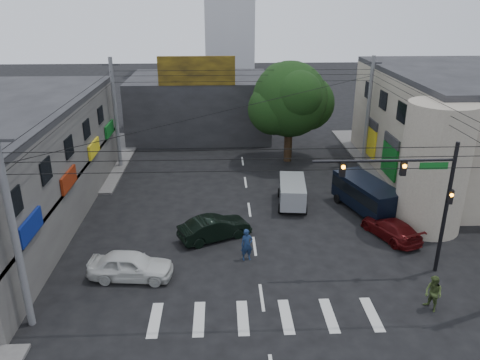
{
  "coord_description": "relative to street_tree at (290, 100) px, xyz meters",
  "views": [
    {
      "loc": [
        -1.86,
        -22.02,
        13.83
      ],
      "look_at": [
        -0.77,
        4.0,
        3.41
      ],
      "focal_mm": 35.0,
      "sensor_mm": 36.0,
      "label": 1
    }
  ],
  "objects": [
    {
      "name": "building_right",
      "position": [
        14.0,
        -4.0,
        -1.47
      ],
      "size": [
        14.0,
        18.0,
        8.0
      ],
      "primitive_type": "cube",
      "color": "gray",
      "rests_on": "ground"
    },
    {
      "name": "sidewalk_far_right",
      "position": [
        14.0,
        1.0,
        -5.4
      ],
      "size": [
        16.0,
        16.0,
        0.15
      ],
      "primitive_type": "cube",
      "color": "#514F4C",
      "rests_on": "ground"
    },
    {
      "name": "traffic_gantry",
      "position": [
        3.82,
        -18.0,
        -0.64
      ],
      "size": [
        7.1,
        0.35,
        7.2
      ],
      "color": "black",
      "rests_on": "ground"
    },
    {
      "name": "dark_sedan",
      "position": [
        -6.34,
        -13.97,
        -4.76
      ],
      "size": [
        4.82,
        5.5,
        1.43
      ],
      "primitive_type": "imported",
      "rotation": [
        0.0,
        0.0,
        2.0
      ],
      "color": "black",
      "rests_on": "ground"
    },
    {
      "name": "ground",
      "position": [
        -4.0,
        -17.0,
        -5.47
      ],
      "size": [
        160.0,
        160.0,
        0.0
      ],
      "primitive_type": "plane",
      "color": "black",
      "rests_on": "ground"
    },
    {
      "name": "building_far",
      "position": [
        -8.0,
        9.0,
        -2.47
      ],
      "size": [
        14.0,
        10.0,
        6.0
      ],
      "primitive_type": "cube",
      "color": "#232326",
      "rests_on": "ground"
    },
    {
      "name": "corner_column",
      "position": [
        7.0,
        -13.0,
        -1.47
      ],
      "size": [
        4.0,
        4.0,
        8.0
      ],
      "primitive_type": "cylinder",
      "color": "gray",
      "rests_on": "ground"
    },
    {
      "name": "utility_pole_far_left",
      "position": [
        -14.5,
        -1.0,
        -0.87
      ],
      "size": [
        0.32,
        0.32,
        9.2
      ],
      "primitive_type": "cylinder",
      "color": "#59595B",
      "rests_on": "ground"
    },
    {
      "name": "pedestrian_olive",
      "position": [
        3.86,
        -21.26,
        -4.58
      ],
      "size": [
        1.38,
        1.33,
        1.78
      ],
      "primitive_type": "imported",
      "rotation": [
        0.0,
        0.0,
        -1.15
      ],
      "color": "#3A4A22",
      "rests_on": "ground"
    },
    {
      "name": "maroon_sedan",
      "position": [
        4.32,
        -14.28,
        -4.86
      ],
      "size": [
        4.63,
        5.4,
        1.22
      ],
      "primitive_type": "imported",
      "rotation": [
        0.0,
        0.0,
        3.52
      ],
      "color": "#4A0A0B",
      "rests_on": "ground"
    },
    {
      "name": "utility_pole_near_left",
      "position": [
        -14.5,
        -21.5,
        -0.87
      ],
      "size": [
        0.32,
        0.32,
        9.2
      ],
      "primitive_type": "cylinder",
      "color": "#59595B",
      "rests_on": "ground"
    },
    {
      "name": "traffic_officer",
      "position": [
        -4.54,
        -16.44,
        -4.55
      ],
      "size": [
        0.85,
        0.7,
        1.85
      ],
      "primitive_type": "imported",
      "rotation": [
        0.0,
        0.0,
        0.2
      ],
      "color": "#142648",
      "rests_on": "ground"
    },
    {
      "name": "silver_minivan",
      "position": [
        -0.98,
        -9.34,
        -4.59
      ],
      "size": [
        4.45,
        2.59,
        1.76
      ],
      "primitive_type": null,
      "rotation": [
        0.0,
        0.0,
        1.46
      ],
      "color": "#A7ABB0",
      "rests_on": "ground"
    },
    {
      "name": "billboard",
      "position": [
        -8.0,
        4.1,
        1.83
      ],
      "size": [
        7.0,
        0.3,
        2.6
      ],
      "primitive_type": "cube",
      "color": "olive",
      "rests_on": "building_far"
    },
    {
      "name": "navy_van",
      "position": [
        3.84,
        -10.6,
        -4.38
      ],
      "size": [
        6.67,
        5.2,
        2.2
      ],
      "primitive_type": null,
      "rotation": [
        0.0,
        0.0,
        1.87
      ],
      "color": "black",
      "rests_on": "ground"
    },
    {
      "name": "utility_pole_far_right",
      "position": [
        6.5,
        -1.0,
        -0.87
      ],
      "size": [
        0.32,
        0.32,
        9.2
      ],
      "primitive_type": "cylinder",
      "color": "#59595B",
      "rests_on": "ground"
    },
    {
      "name": "sidewalk_far_left",
      "position": [
        -22.0,
        1.0,
        -5.4
      ],
      "size": [
        16.0,
        16.0,
        0.15
      ],
      "primitive_type": "cube",
      "color": "#514F4C",
      "rests_on": "ground"
    },
    {
      "name": "white_compact",
      "position": [
        -10.64,
        -18.0,
        -4.73
      ],
      "size": [
        2.59,
        4.68,
        1.48
      ],
      "primitive_type": "imported",
      "rotation": [
        0.0,
        0.0,
        1.47
      ],
      "color": "silver",
      "rests_on": "ground"
    },
    {
      "name": "street_tree",
      "position": [
        0.0,
        0.0,
        0.0
      ],
      "size": [
        6.4,
        6.4,
        8.7
      ],
      "color": "black",
      "rests_on": "ground"
    }
  ]
}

